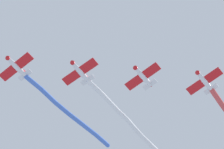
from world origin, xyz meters
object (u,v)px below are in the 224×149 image
at_px(airplane_left_wing, 80,72).
at_px(airplane_slot, 204,81).
at_px(airplane_right_wing, 143,76).
at_px(airplane_lead, 16,67).

xyz_separation_m(airplane_left_wing, airplane_slot, (17.13, -12.52, 0.50)).
xyz_separation_m(airplane_left_wing, airplane_right_wing, (8.56, -6.26, 0.25)).
distance_m(airplane_left_wing, airplane_slot, 21.22).
height_order(airplane_lead, airplane_right_wing, airplane_right_wing).
bearing_deg(airplane_left_wing, airplane_slot, 132.38).
distance_m(airplane_lead, airplane_slot, 31.84).
height_order(airplane_lead, airplane_slot, airplane_slot).
bearing_deg(airplane_slot, airplane_right_wing, -45.41).
relative_size(airplane_left_wing, airplane_right_wing, 1.00).
bearing_deg(airplane_right_wing, airplane_slot, 134.34).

